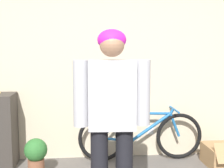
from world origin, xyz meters
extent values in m
cube|color=beige|center=(0.00, 2.36, 1.30)|extent=(8.00, 0.06, 2.60)
cube|color=white|center=(0.55, 2.32, 0.35)|extent=(0.08, 0.01, 0.12)
cube|color=#B2B2B7|center=(-0.11, 0.87, 1.06)|extent=(0.40, 0.24, 0.58)
cylinder|color=#B2B2B7|center=(-0.37, 0.87, 1.08)|extent=(0.13, 0.13, 0.55)
cylinder|color=#B2B2B7|center=(0.15, 0.87, 1.08)|extent=(0.13, 0.13, 0.55)
sphere|color=#A37556|center=(-0.11, 0.87, 1.48)|extent=(0.21, 0.21, 0.21)
ellipsoid|color=#D11EAD|center=(-0.11, 0.89, 1.52)|extent=(0.24, 0.22, 0.18)
torus|color=black|center=(-0.12, 2.16, 0.30)|extent=(0.61, 0.05, 0.61)
torus|color=black|center=(0.89, 2.16, 0.30)|extent=(0.61, 0.05, 0.61)
cylinder|color=#1E609E|center=(0.08, 2.16, 0.28)|extent=(0.39, 0.03, 0.08)
cylinder|color=#1E609E|center=(0.03, 2.16, 0.46)|extent=(0.31, 0.03, 0.34)
cylinder|color=#1E609E|center=(0.22, 2.16, 0.44)|extent=(0.13, 0.03, 0.37)
cylinder|color=#1E609E|center=(0.52, 2.16, 0.43)|extent=(0.53, 0.04, 0.38)
cylinder|color=#1E609E|center=(0.47, 2.16, 0.61)|extent=(0.61, 0.04, 0.05)
cylinder|color=#1E609E|center=(0.83, 2.16, 0.45)|extent=(0.15, 0.03, 0.32)
cylinder|color=#1E609E|center=(0.79, 2.16, 0.64)|extent=(0.07, 0.03, 0.08)
cylinder|color=#1E609E|center=(0.81, 2.16, 0.67)|extent=(0.02, 0.46, 0.02)
ellipsoid|color=black|center=(0.17, 2.16, 0.64)|extent=(0.22, 0.08, 0.05)
cube|color=#A87F51|center=(1.36, 1.87, 0.13)|extent=(0.41, 0.46, 0.25)
sphere|color=#2D6B2D|center=(-0.88, 1.72, 0.32)|extent=(0.26, 0.26, 0.26)
camera|label=1|loc=(-0.34, -1.70, 1.46)|focal=50.00mm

